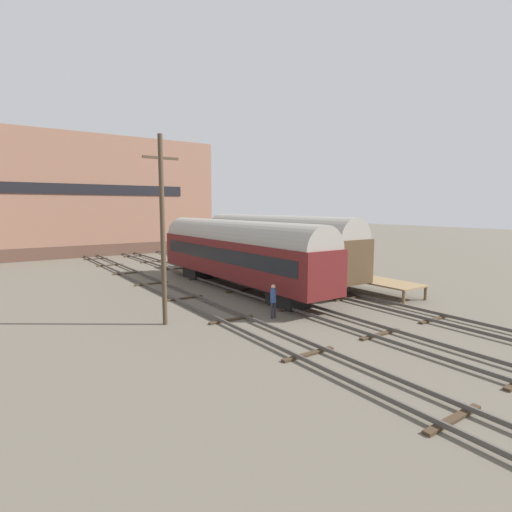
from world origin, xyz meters
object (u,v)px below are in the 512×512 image
object	(u,v)px
utility_pole	(163,229)
person_worker	(273,298)
train_car_brown	(274,243)
bench	(348,268)
train_car_maroon	(236,250)

from	to	relation	value
utility_pole	person_worker	bearing A→B (deg)	-23.15
train_car_brown	bench	distance (m)	6.37
person_worker	train_car_maroon	bearing A→B (deg)	72.71
utility_pole	train_car_maroon	bearing A→B (deg)	35.76
bench	utility_pole	bearing A→B (deg)	-175.28
utility_pole	bench	bearing A→B (deg)	4.72
bench	utility_pole	distance (m)	15.12
person_worker	utility_pole	bearing A→B (deg)	156.85
bench	utility_pole	size ratio (longest dim) A/B	0.15
train_car_brown	utility_pole	xyz separation A→B (m)	(-12.04, -6.80, 1.87)
train_car_brown	person_worker	xyz separation A→B (m)	(-6.85, -9.02, -1.88)
train_car_brown	bench	size ratio (longest dim) A/B	12.58
train_car_brown	bench	xyz separation A→B (m)	(2.64, -5.59, -1.55)
train_car_brown	utility_pole	distance (m)	13.95
train_car_brown	person_worker	world-z (taller)	train_car_brown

